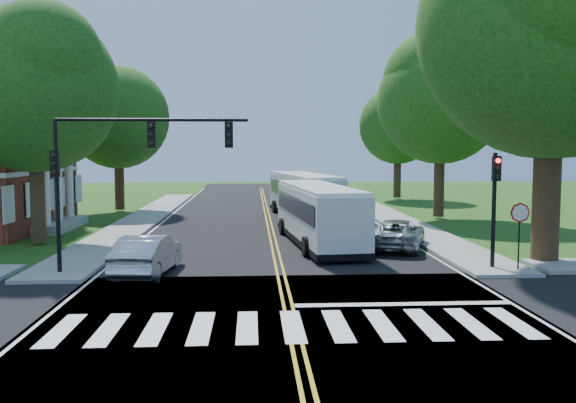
{
  "coord_description": "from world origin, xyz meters",
  "views": [
    {
      "loc": [
        -1.05,
        -16.22,
        4.68
      ],
      "look_at": [
        0.5,
        10.2,
        2.4
      ],
      "focal_mm": 38.0,
      "sensor_mm": 36.0,
      "label": 1
    }
  ],
  "objects": [
    {
      "name": "bus_lead",
      "position": [
        2.17,
        13.36,
        1.54
      ],
      "size": [
        3.52,
        11.39,
        2.9
      ],
      "rotation": [
        0.0,
        0.0,
        3.24
      ],
      "color": "silver",
      "rests_on": "road"
    },
    {
      "name": "signal_nw",
      "position": [
        -5.86,
        6.43,
        4.38
      ],
      "size": [
        7.15,
        0.46,
        5.66
      ],
      "color": "black",
      "rests_on": "ground"
    },
    {
      "name": "edge_line_w",
      "position": [
        -6.8,
        22.0,
        0.01
      ],
      "size": [
        0.12,
        70.0,
        0.01
      ],
      "primitive_type": "cube",
      "color": "silver",
      "rests_on": "road"
    },
    {
      "name": "tree_ne_big",
      "position": [
        11.0,
        8.0,
        9.62
      ],
      "size": [
        10.8,
        10.8,
        14.91
      ],
      "color": "#352315",
      "rests_on": "ground"
    },
    {
      "name": "ground",
      "position": [
        0.0,
        0.0,
        0.0
      ],
      "size": [
        140.0,
        140.0,
        0.0
      ],
      "primitive_type": "plane",
      "color": "#254E13",
      "rests_on": "ground"
    },
    {
      "name": "stop_sign",
      "position": [
        9.0,
        5.98,
        2.03
      ],
      "size": [
        0.76,
        0.08,
        2.53
      ],
      "color": "black",
      "rests_on": "ground"
    },
    {
      "name": "tree_east_mid",
      "position": [
        11.5,
        24.0,
        7.86
      ],
      "size": [
        8.4,
        8.4,
        11.93
      ],
      "color": "#352315",
      "rests_on": "ground"
    },
    {
      "name": "center_line",
      "position": [
        0.0,
        22.0,
        0.01
      ],
      "size": [
        0.36,
        70.0,
        0.01
      ],
      "primitive_type": "cube",
      "color": "gold",
      "rests_on": "road"
    },
    {
      "name": "sidewalk_nw",
      "position": [
        -8.3,
        25.0,
        0.07
      ],
      "size": [
        2.6,
        40.0,
        0.15
      ],
      "primitive_type": "cube",
      "color": "gray",
      "rests_on": "ground"
    },
    {
      "name": "tree_east_far",
      "position": [
        12.5,
        40.0,
        6.86
      ],
      "size": [
        7.2,
        7.2,
        10.34
      ],
      "color": "#352315",
      "rests_on": "ground"
    },
    {
      "name": "stop_bar",
      "position": [
        3.5,
        1.6,
        0.02
      ],
      "size": [
        6.6,
        0.4,
        0.01
      ],
      "primitive_type": "cube",
      "color": "silver",
      "rests_on": "road"
    },
    {
      "name": "crosswalk",
      "position": [
        0.0,
        -0.5,
        0.02
      ],
      "size": [
        12.6,
        3.0,
        0.01
      ],
      "primitive_type": "cube",
      "color": "silver",
      "rests_on": "road"
    },
    {
      "name": "hatchback",
      "position": [
        -4.95,
        6.44,
        0.77
      ],
      "size": [
        2.12,
        4.74,
        1.51
      ],
      "primitive_type": "imported",
      "rotation": [
        0.0,
        0.0,
        3.02
      ],
      "color": "#BBBCC3",
      "rests_on": "road"
    },
    {
      "name": "suv",
      "position": [
        5.72,
        11.76,
        0.71
      ],
      "size": [
        3.88,
        5.49,
        1.39
      ],
      "primitive_type": "imported",
      "rotation": [
        0.0,
        0.0,
        2.79
      ],
      "color": "#A6A9AD",
      "rests_on": "road"
    },
    {
      "name": "tree_west_far",
      "position": [
        -11.0,
        30.0,
        7.0
      ],
      "size": [
        7.6,
        7.6,
        10.67
      ],
      "color": "#352315",
      "rests_on": "ground"
    },
    {
      "name": "sidewalk_ne",
      "position": [
        8.3,
        25.0,
        0.07
      ],
      "size": [
        2.6,
        40.0,
        0.15
      ],
      "primitive_type": "cube",
      "color": "gray",
      "rests_on": "ground"
    },
    {
      "name": "edge_line_e",
      "position": [
        6.8,
        22.0,
        0.01
      ],
      "size": [
        0.12,
        70.0,
        0.01
      ],
      "primitive_type": "cube",
      "color": "silver",
      "rests_on": "road"
    },
    {
      "name": "signal_ne",
      "position": [
        8.2,
        6.44,
        2.96
      ],
      "size": [
        0.3,
        0.46,
        4.4
      ],
      "color": "black",
      "rests_on": "ground"
    },
    {
      "name": "road",
      "position": [
        0.0,
        18.0,
        0.01
      ],
      "size": [
        14.0,
        96.0,
        0.01
      ],
      "primitive_type": "cube",
      "color": "black",
      "rests_on": "ground"
    },
    {
      "name": "tree_west_near",
      "position": [
        -11.5,
        14.0,
        7.53
      ],
      "size": [
        8.0,
        8.0,
        11.4
      ],
      "color": "#352315",
      "rests_on": "ground"
    },
    {
      "name": "bus_follow",
      "position": [
        2.44,
        24.69,
        1.59
      ],
      "size": [
        4.32,
        11.84,
        3.0
      ],
      "rotation": [
        0.0,
        0.0,
        3.3
      ],
      "color": "silver",
      "rests_on": "road"
    },
    {
      "name": "dark_sedan",
      "position": [
        5.13,
        19.01,
        0.64
      ],
      "size": [
        2.22,
        4.52,
        1.27
      ],
      "primitive_type": "imported",
      "rotation": [
        0.0,
        0.0,
        3.04
      ],
      "color": "black",
      "rests_on": "road"
    },
    {
      "name": "cross_road",
      "position": [
        0.0,
        0.0,
        0.01
      ],
      "size": [
        60.0,
        12.0,
        0.01
      ],
      "primitive_type": "cube",
      "color": "black",
      "rests_on": "ground"
    }
  ]
}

